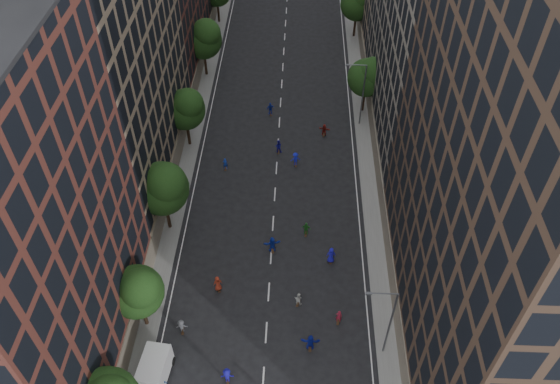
{
  "coord_description": "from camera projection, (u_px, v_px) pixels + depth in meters",
  "views": [
    {
      "loc": [
        2.27,
        -12.79,
        44.89
      ],
      "look_at": [
        0.66,
        29.9,
        2.0
      ],
      "focal_mm": 35.0,
      "sensor_mm": 36.0,
      "label": 1
    }
  ],
  "objects": [
    {
      "name": "tree_left_1",
      "position": [
        138.0,
        291.0,
        47.02
      ],
      "size": [
        4.8,
        4.8,
        8.21
      ],
      "color": "black",
      "rests_on": "ground"
    },
    {
      "name": "skater_15",
      "position": [
        295.0,
        159.0,
        66.02
      ],
      "size": [
        1.28,
        0.89,
        1.82
      ],
      "primitive_type": "imported",
      "rotation": [
        0.0,
        0.0,
        3.33
      ],
      "color": "#161DB9",
      "rests_on": "ground"
    },
    {
      "name": "skater_17",
      "position": [
        324.0,
        130.0,
        70.17
      ],
      "size": [
        1.56,
        0.81,
        1.61
      ],
      "primitive_type": "imported",
      "rotation": [
        0.0,
        0.0,
        2.9
      ],
      "color": "maroon",
      "rests_on": "ground"
    },
    {
      "name": "tree_left_2",
      "position": [
        163.0,
        187.0,
        54.9
      ],
      "size": [
        5.6,
        5.6,
        9.45
      ],
      "color": "black",
      "rests_on": "ground"
    },
    {
      "name": "tree_left_4",
      "position": [
        204.0,
        38.0,
        76.24
      ],
      "size": [
        5.4,
        5.4,
        9.08
      ],
      "color": "black",
      "rests_on": "ground"
    },
    {
      "name": "streetlamp_far",
      "position": [
        361.0,
        92.0,
        68.69
      ],
      "size": [
        2.64,
        0.22,
        9.06
      ],
      "color": "#595B60",
      "rests_on": "ground"
    },
    {
      "name": "skater_10",
      "position": [
        306.0,
        229.0,
        58.2
      ],
      "size": [
        1.07,
        0.58,
        1.73
      ],
      "primitive_type": "imported",
      "rotation": [
        0.0,
        0.0,
        2.98
      ],
      "color": "#216E22",
      "rests_on": "ground"
    },
    {
      "name": "tree_right_a",
      "position": [
        368.0,
        76.0,
        70.34
      ],
      "size": [
        5.0,
        5.0,
        8.39
      ],
      "color": "black",
      "rests_on": "ground"
    },
    {
      "name": "tree_right_b",
      "position": [
        359.0,
        2.0,
        84.21
      ],
      "size": [
        5.2,
        5.2,
        8.83
      ],
      "color": "black",
      "rests_on": "ground"
    },
    {
      "name": "skater_12",
      "position": [
        331.0,
        255.0,
        55.56
      ],
      "size": [
        0.95,
        0.62,
        1.93
      ],
      "primitive_type": "imported",
      "rotation": [
        0.0,
        0.0,
        3.15
      ],
      "color": "#1814A3",
      "rests_on": "ground"
    },
    {
      "name": "cargo_van",
      "position": [
        153.0,
        375.0,
        46.03
      ],
      "size": [
        2.83,
        5.12,
        2.61
      ],
      "rotation": [
        0.0,
        0.0,
        -0.11
      ],
      "color": "silver",
      "rests_on": "ground"
    },
    {
      "name": "skater_13",
      "position": [
        225.0,
        164.0,
        65.6
      ],
      "size": [
        0.59,
        0.39,
        1.6
      ],
      "primitive_type": "imported",
      "rotation": [
        0.0,
        0.0,
        3.16
      ],
      "color": "#1431A4",
      "rests_on": "ground"
    },
    {
      "name": "bldg_right_b",
      "position": [
        452.0,
        12.0,
        59.72
      ],
      "size": [
        14.0,
        28.0,
        33.0
      ],
      "primitive_type": "cube",
      "color": "#70685C",
      "rests_on": "ground"
    },
    {
      "name": "skater_8",
      "position": [
        298.0,
        299.0,
        52.08
      ],
      "size": [
        0.89,
        0.79,
        1.55
      ],
      "primitive_type": "imported",
      "rotation": [
        0.0,
        0.0,
        2.83
      ],
      "color": "silver",
      "rests_on": "ground"
    },
    {
      "name": "skater_7",
      "position": [
        339.0,
        317.0,
        50.65
      ],
      "size": [
        0.66,
        0.5,
        1.64
      ],
      "primitive_type": "imported",
      "rotation": [
        0.0,
        0.0,
        2.95
      ],
      "color": "maroon",
      "rests_on": "ground"
    },
    {
      "name": "tree_left_3",
      "position": [
        186.0,
        108.0,
        65.17
      ],
      "size": [
        5.0,
        5.0,
        8.58
      ],
      "color": "black",
      "rests_on": "ground"
    },
    {
      "name": "skater_16",
      "position": [
        270.0,
        109.0,
        73.18
      ],
      "size": [
        1.16,
        0.79,
        1.83
      ],
      "primitive_type": "imported",
      "rotation": [
        0.0,
        0.0,
        3.49
      ],
      "color": "#1428A6",
      "rests_on": "ground"
    },
    {
      "name": "skater_5",
      "position": [
        310.0,
        343.0,
        48.63
      ],
      "size": [
        1.76,
        0.59,
        1.89
      ],
      "primitive_type": "imported",
      "rotation": [
        0.0,
        0.0,
        3.12
      ],
      "color": "#121D97",
      "rests_on": "ground"
    },
    {
      "name": "skater_6",
      "position": [
        218.0,
        284.0,
        53.15
      ],
      "size": [
        1.04,
        0.85,
        1.84
      ],
      "primitive_type": "imported",
      "rotation": [
        0.0,
        0.0,
        3.48
      ],
      "color": "maroon",
      "rests_on": "ground"
    },
    {
      "name": "skater_3",
      "position": [
        227.0,
        376.0,
        46.49
      ],
      "size": [
        1.19,
        0.75,
        1.77
      ],
      "primitive_type": "imported",
      "rotation": [
        0.0,
        0.0,
        3.22
      ],
      "color": "#18139B",
      "rests_on": "ground"
    },
    {
      "name": "streetlamp_near",
      "position": [
        388.0,
        320.0,
        45.41
      ],
      "size": [
        2.64,
        0.22,
        9.06
      ],
      "color": "#595B60",
      "rests_on": "ground"
    },
    {
      "name": "sidewalk_left",
      "position": [
        193.0,
        109.0,
        74.65
      ],
      "size": [
        4.0,
        105.0,
        0.15
      ],
      "primitive_type": "cube",
      "color": "slate",
      "rests_on": "ground"
    },
    {
      "name": "skater_11",
      "position": [
        272.0,
        245.0,
        56.54
      ],
      "size": [
        1.88,
        0.99,
        1.94
      ],
      "primitive_type": "imported",
      "rotation": [
        0.0,
        0.0,
        3.39
      ],
      "color": "#13299F",
      "rests_on": "ground"
    },
    {
      "name": "bldg_right_a",
      "position": [
        533.0,
        188.0,
        38.21
      ],
      "size": [
        14.0,
        30.0,
        36.0
      ],
      "primitive_type": "cube",
      "color": "#422F23",
      "rests_on": "ground"
    },
    {
      "name": "ground",
      "position": [
        278.0,
        147.0,
        69.1
      ],
      "size": [
        240.0,
        240.0,
        0.0
      ],
      "primitive_type": "plane",
      "color": "black",
      "rests_on": "ground"
    },
    {
      "name": "bldg_left_b",
      "position": [
        84.0,
        44.0,
        54.04
      ],
      "size": [
        14.0,
        26.0,
        34.0
      ],
      "primitive_type": "cube",
      "color": "#89735A",
      "rests_on": "ground"
    },
    {
      "name": "sidewalk_right",
      "position": [
        368.0,
        113.0,
        74.01
      ],
      "size": [
        4.0,
        105.0,
        0.15
      ],
      "primitive_type": "cube",
      "color": "slate",
      "rests_on": "ground"
    },
    {
      "name": "skater_14",
      "position": [
        278.0,
        147.0,
        67.72
      ],
      "size": [
        0.91,
        0.72,
        1.81
      ],
      "primitive_type": "imported",
      "rotation": [
        0.0,
        0.0,
        3.1
      ],
      "color": "#13118F",
      "rests_on": "ground"
    },
    {
      "name": "skater_9",
      "position": [
        182.0,
        326.0,
        49.94
      ],
      "size": [
        1.11,
        0.74,
        1.61
      ],
      "primitive_type": "imported",
      "rotation": [
        0.0,
        0.0,
        3.28
      ],
      "color": "#48494E",
      "rests_on": "ground"
    }
  ]
}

